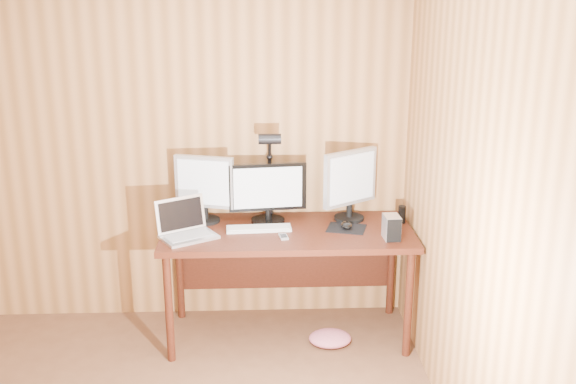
{
  "coord_description": "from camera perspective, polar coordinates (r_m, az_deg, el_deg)",
  "views": [
    {
      "loc": [
        0.76,
        -2.41,
        2.25
      ],
      "look_at": [
        0.93,
        1.58,
        1.02
      ],
      "focal_mm": 42.0,
      "sensor_mm": 36.0,
      "label": 1
    }
  ],
  "objects": [
    {
      "name": "monitor_right",
      "position": [
        4.45,
        5.28,
        0.79
      ],
      "size": [
        0.37,
        0.27,
        0.47
      ],
      "rotation": [
        0.0,
        0.0,
        0.59
      ],
      "color": "black",
      "rests_on": "desk"
    },
    {
      "name": "desk_lamp",
      "position": [
        4.41,
        -1.55,
        2.56
      ],
      "size": [
        0.14,
        0.21,
        0.63
      ],
      "rotation": [
        0.0,
        0.0,
        -0.06
      ],
      "color": "black",
      "rests_on": "desk"
    },
    {
      "name": "mouse",
      "position": [
        4.35,
        4.97,
        -2.82
      ],
      "size": [
        0.07,
        0.12,
        0.04
      ],
      "primitive_type": "ellipsoid",
      "rotation": [
        0.0,
        0.0,
        -0.03
      ],
      "color": "black",
      "rests_on": "mousepad"
    },
    {
      "name": "phone",
      "position": [
        4.18,
        -0.39,
        -3.8
      ],
      "size": [
        0.06,
        0.1,
        0.01
      ],
      "rotation": [
        0.0,
        0.0,
        0.16
      ],
      "color": "silver",
      "rests_on": "desk"
    },
    {
      "name": "monitor_left",
      "position": [
        4.42,
        -7.09,
        0.43
      ],
      "size": [
        0.39,
        0.19,
        0.45
      ],
      "rotation": [
        0.0,
        0.0,
        -0.27
      ],
      "color": "black",
      "rests_on": "desk"
    },
    {
      "name": "keyboard",
      "position": [
        4.32,
        -2.49,
        -3.09
      ],
      "size": [
        0.42,
        0.15,
        0.02
      ],
      "rotation": [
        0.0,
        0.0,
        0.06
      ],
      "color": "white",
      "rests_on": "desk"
    },
    {
      "name": "speaker",
      "position": [
        4.48,
        9.62,
        -1.89
      ],
      "size": [
        0.05,
        0.05,
        0.12
      ],
      "primitive_type": "cylinder",
      "color": "black",
      "rests_on": "desk"
    },
    {
      "name": "room_shell",
      "position": [
        2.72,
        -18.61,
        -5.4
      ],
      "size": [
        4.0,
        4.0,
        4.0
      ],
      "color": "brown",
      "rests_on": "ground"
    },
    {
      "name": "laptop",
      "position": [
        4.24,
        -8.69,
        -2.97
      ],
      "size": [
        0.41,
        0.38,
        0.23
      ],
      "rotation": [
        0.0,
        0.0,
        0.53
      ],
      "color": "silver",
      "rests_on": "desk"
    },
    {
      "name": "hard_drive",
      "position": [
        4.19,
        8.76,
        -2.97
      ],
      "size": [
        0.1,
        0.14,
        0.15
      ],
      "rotation": [
        0.0,
        0.0,
        0.06
      ],
      "color": "silver",
      "rests_on": "desk"
    },
    {
      "name": "fabric_pile",
      "position": [
        4.5,
        3.58,
        -12.26
      ],
      "size": [
        0.33,
        0.29,
        0.09
      ],
      "primitive_type": null,
      "rotation": [
        0.0,
        0.0,
        -0.28
      ],
      "color": "#CD6377",
      "rests_on": "floor"
    },
    {
      "name": "mousepad",
      "position": [
        4.35,
        4.97,
        -3.08
      ],
      "size": [
        0.28,
        0.25,
        0.0
      ],
      "primitive_type": "cube",
      "rotation": [
        0.0,
        0.0,
        -0.27
      ],
      "color": "black",
      "rests_on": "desk"
    },
    {
      "name": "monitor_center",
      "position": [
        4.39,
        -1.73,
        -0.03
      ],
      "size": [
        0.51,
        0.22,
        0.4
      ],
      "rotation": [
        0.0,
        0.0,
        0.11
      ],
      "color": "black",
      "rests_on": "desk"
    },
    {
      "name": "desk",
      "position": [
        4.42,
        -0.07,
        -4.39
      ],
      "size": [
        1.6,
        0.7,
        0.75
      ],
      "color": "#3E180D",
      "rests_on": "floor"
    }
  ]
}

